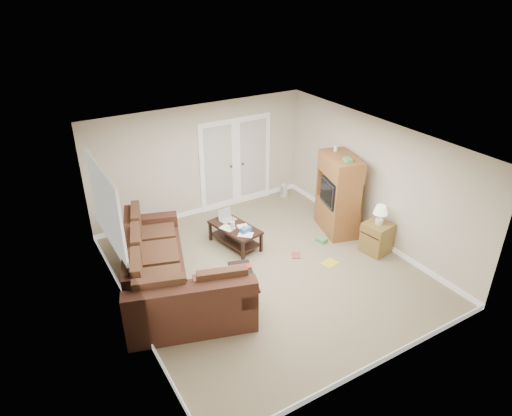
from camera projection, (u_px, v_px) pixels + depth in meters
floor at (267, 271)px, 8.46m from camera, size 5.50×5.50×0.00m
ceiling at (268, 143)px, 7.31m from camera, size 5.00×5.50×0.02m
wall_left at (125, 252)px, 6.75m from camera, size 0.02×5.50×2.50m
wall_right at (374, 181)px, 9.02m from camera, size 0.02×5.50×2.50m
wall_back at (201, 161)px, 9.98m from camera, size 5.00×0.02×2.50m
wall_front at (382, 299)px, 5.79m from camera, size 5.00×0.02×2.50m
baseboards at (267, 268)px, 8.44m from camera, size 5.00×5.50×0.10m
french_doors at (236, 163)px, 10.44m from camera, size 1.80×0.05×2.13m
window_left at (106, 207)px, 7.39m from camera, size 0.05×1.92×1.42m
sectional_sofa at (169, 279)px, 7.64m from camera, size 2.19×3.44×0.93m
coffee_table at (235, 235)px, 9.13m from camera, size 0.76×1.19×0.75m
tv_armoire at (338, 194)px, 9.42m from camera, size 0.84×1.17×1.80m
side_cabinet at (377, 235)px, 8.88m from camera, size 0.55×0.55×1.02m
space_heater at (284, 190)px, 11.17m from camera, size 0.14×0.13×0.32m
floor_magazine at (330, 263)px, 8.68m from camera, size 0.34×0.29×0.01m
floor_greenbox at (322, 240)px, 9.35m from camera, size 0.21×0.24×0.08m
floor_book at (292, 255)px, 8.91m from camera, size 0.26×0.28×0.02m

